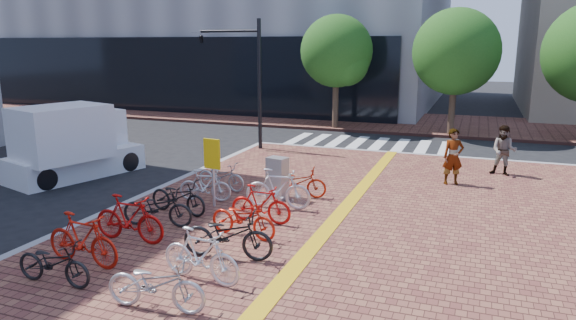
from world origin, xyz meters
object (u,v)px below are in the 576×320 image
at_px(bike_11, 261,204).
at_px(box_truck, 72,143).
at_px(bike_1, 82,239).
at_px(pedestrian_a, 453,157).
at_px(bike_5, 205,186).
at_px(traffic_light_pole, 232,60).
at_px(bike_6, 221,176).
at_px(bike_9, 228,235).
at_px(bike_0, 54,263).
at_px(bike_12, 278,189).
at_px(bike_13, 298,182).
at_px(pedestrian_b, 504,151).
at_px(bike_3, 158,208).
at_px(bike_4, 178,196).
at_px(bike_10, 243,218).
at_px(bike_8, 201,255).
at_px(utility_box, 277,178).
at_px(yellow_sign, 212,160).
at_px(bike_2, 129,219).
at_px(bike_7, 156,284).

bearing_deg(bike_11, box_truck, 73.54).
xyz_separation_m(bike_1, bike_11, (2.38, 3.61, -0.06)).
bearing_deg(pedestrian_a, bike_5, -168.16).
bearing_deg(traffic_light_pole, bike_5, -69.54).
height_order(bike_6, bike_9, bike_9).
xyz_separation_m(bike_0, bike_12, (2.25, 5.72, 0.12)).
distance_m(bike_0, bike_13, 7.34).
bearing_deg(pedestrian_b, bike_3, -122.49).
height_order(bike_4, bike_12, bike_12).
height_order(bike_11, bike_13, bike_11).
bearing_deg(bike_10, traffic_light_pole, 35.28).
bearing_deg(bike_0, bike_8, -67.95).
relative_size(bike_8, bike_11, 1.07).
xyz_separation_m(bike_0, bike_13, (2.39, 6.94, 0.02)).
relative_size(bike_4, bike_13, 1.04).
bearing_deg(bike_1, bike_12, -22.30).
bearing_deg(traffic_light_pole, utility_box, -54.71).
bearing_deg(bike_13, utility_box, 116.38).
distance_m(bike_4, bike_11, 2.35).
height_order(yellow_sign, box_truck, box_truck).
xyz_separation_m(utility_box, traffic_light_pole, (-4.67, 6.60, 3.15)).
xyz_separation_m(bike_10, box_truck, (-8.23, 3.53, 0.61)).
relative_size(pedestrian_b, traffic_light_pole, 0.32).
bearing_deg(bike_4, bike_3, -169.87).
relative_size(bike_10, traffic_light_pole, 0.32).
bearing_deg(pedestrian_a, bike_6, -176.46).
bearing_deg(bike_8, box_truck, 62.59).
xyz_separation_m(bike_4, bike_11, (2.34, 0.10, 0.02)).
relative_size(bike_0, bike_4, 0.93).
distance_m(bike_0, bike_8, 2.74).
distance_m(bike_2, pedestrian_b, 12.58).
height_order(bike_4, utility_box, utility_box).
distance_m(bike_0, bike_5, 5.61).
bearing_deg(pedestrian_a, bike_10, -145.48).
xyz_separation_m(bike_1, box_truck, (-5.84, 6.10, 0.51)).
distance_m(bike_8, pedestrian_a, 9.84).
bearing_deg(bike_0, bike_5, -1.53).
height_order(bike_0, bike_10, bike_10).
xyz_separation_m(bike_5, bike_13, (2.34, 1.33, -0.01)).
bearing_deg(box_truck, pedestrian_b, 19.00).
distance_m(pedestrian_b, yellow_sign, 10.10).
relative_size(bike_9, bike_10, 1.13).
relative_size(bike_1, bike_4, 1.03).
relative_size(bike_8, bike_10, 1.01).
bearing_deg(bike_3, bike_7, -156.92).
distance_m(bike_1, bike_2, 1.40).
bearing_deg(bike_0, bike_6, -0.47).
relative_size(bike_2, bike_13, 1.07).
bearing_deg(bike_5, bike_12, -99.05).
height_order(bike_1, bike_3, bike_1).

